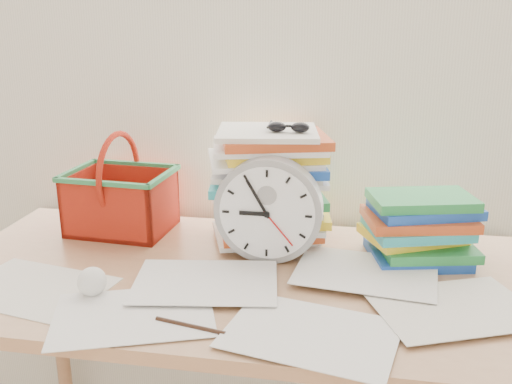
% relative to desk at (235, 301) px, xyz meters
% --- Properties ---
extents(curtain, '(2.40, 0.01, 2.50)m').
position_rel_desk_xyz_m(curtain, '(0.00, 0.38, 0.62)').
color(curtain, white).
rests_on(curtain, room_shell).
extents(desk, '(1.40, 0.70, 0.75)m').
position_rel_desk_xyz_m(desk, '(0.00, 0.00, 0.00)').
color(desk, '#AF7B52').
rests_on(desk, ground).
extents(paper_stack, '(0.36, 0.32, 0.30)m').
position_rel_desk_xyz_m(paper_stack, '(0.05, 0.22, 0.23)').
color(paper_stack, white).
rests_on(paper_stack, desk).
extents(clock, '(0.26, 0.05, 0.26)m').
position_rel_desk_xyz_m(clock, '(0.07, 0.09, 0.21)').
color(clock, gray).
rests_on(clock, desk).
extents(sunglasses, '(0.12, 0.10, 0.03)m').
position_rel_desk_xyz_m(sunglasses, '(0.10, 0.19, 0.39)').
color(sunglasses, black).
rests_on(sunglasses, paper_stack).
extents(book_stack, '(0.33, 0.29, 0.16)m').
position_rel_desk_xyz_m(book_stack, '(0.44, 0.17, 0.16)').
color(book_stack, white).
rests_on(book_stack, desk).
extents(basket, '(0.29, 0.23, 0.27)m').
position_rel_desk_xyz_m(basket, '(-0.37, 0.22, 0.21)').
color(basket, red).
rests_on(basket, desk).
extents(crumpled_ball, '(0.06, 0.06, 0.06)m').
position_rel_desk_xyz_m(crumpled_ball, '(-0.28, -0.16, 0.11)').
color(crumpled_ball, white).
rests_on(crumpled_ball, desk).
extents(pen, '(0.15, 0.04, 0.01)m').
position_rel_desk_xyz_m(pen, '(-0.03, -0.26, 0.08)').
color(pen, black).
rests_on(pen, desk).
extents(scattered_papers, '(1.26, 0.42, 0.02)m').
position_rel_desk_xyz_m(scattered_papers, '(0.00, 0.00, 0.08)').
color(scattered_papers, white).
rests_on(scattered_papers, desk).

